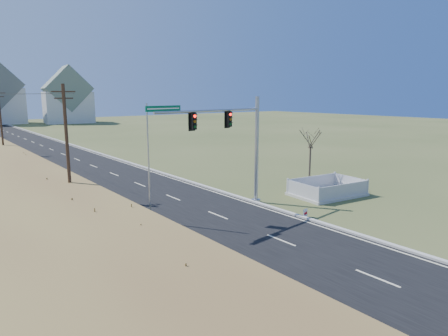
{
  "coord_description": "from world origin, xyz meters",
  "views": [
    {
      "loc": [
        -15.63,
        -17.04,
        8.17
      ],
      "look_at": [
        0.15,
        3.5,
        3.4
      ],
      "focal_mm": 32.0,
      "sensor_mm": 36.0,
      "label": 1
    }
  ],
  "objects_px": {
    "flagpole": "(149,176)",
    "fence_enclosure": "(327,192)",
    "bare_tree": "(311,137)",
    "open_sign": "(305,213)",
    "traffic_signal_mast": "(239,141)"
  },
  "relations": [
    {
      "from": "open_sign",
      "to": "flagpole",
      "type": "height_order",
      "value": "flagpole"
    },
    {
      "from": "traffic_signal_mast",
      "to": "bare_tree",
      "type": "relative_size",
      "value": 1.81
    },
    {
      "from": "open_sign",
      "to": "fence_enclosure",
      "type": "bearing_deg",
      "value": 15.07
    },
    {
      "from": "traffic_signal_mast",
      "to": "open_sign",
      "type": "xyz_separation_m",
      "value": [
        1.91,
        -4.73,
        -4.56
      ]
    },
    {
      "from": "fence_enclosure",
      "to": "open_sign",
      "type": "relative_size",
      "value": 10.69
    },
    {
      "from": "open_sign",
      "to": "flagpole",
      "type": "bearing_deg",
      "value": 137.63
    },
    {
      "from": "open_sign",
      "to": "bare_tree",
      "type": "xyz_separation_m",
      "value": [
        7.26,
        5.9,
        4.18
      ]
    },
    {
      "from": "traffic_signal_mast",
      "to": "flagpole",
      "type": "xyz_separation_m",
      "value": [
        -6.89,
        0.64,
        -1.8
      ]
    },
    {
      "from": "open_sign",
      "to": "bare_tree",
      "type": "relative_size",
      "value": 0.1
    },
    {
      "from": "bare_tree",
      "to": "flagpole",
      "type": "bearing_deg",
      "value": -178.12
    },
    {
      "from": "fence_enclosure",
      "to": "flagpole",
      "type": "distance_m",
      "value": 15.33
    },
    {
      "from": "flagpole",
      "to": "fence_enclosure",
      "type": "bearing_deg",
      "value": -9.17
    },
    {
      "from": "flagpole",
      "to": "bare_tree",
      "type": "height_order",
      "value": "flagpole"
    },
    {
      "from": "fence_enclosure",
      "to": "bare_tree",
      "type": "bearing_deg",
      "value": 74.69
    },
    {
      "from": "flagpole",
      "to": "bare_tree",
      "type": "bearing_deg",
      "value": 1.88
    }
  ]
}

